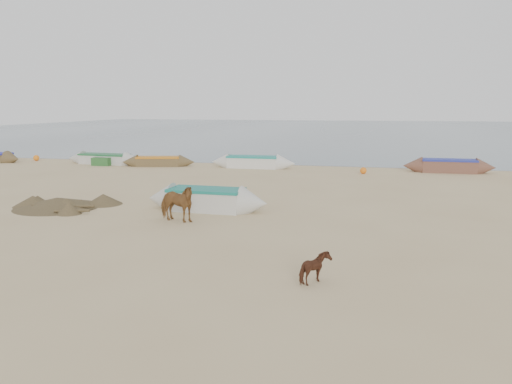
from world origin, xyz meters
The scene contains 9 objects.
ground centered at (0.00, 0.00, 0.00)m, with size 140.00×140.00×0.00m, color tan.
sea centered at (0.00, 82.00, 0.01)m, with size 160.00×160.00×0.00m, color slate.
cow_adult centered at (-2.81, 2.23, 0.75)m, with size 0.81×1.77×1.49m, color brown.
calf_front centered at (-1.62, 5.44, 0.45)m, with size 0.73×0.82×0.90m, color brown.
calf_right centered at (3.32, -3.51, 0.40)m, with size 0.80×0.69×0.81m, color #4E2919.
near_canoe centered at (-2.36, 4.57, 0.48)m, with size 5.47×1.46×0.97m, color beige, non-canonical shape.
debris_pile centered at (-9.11, 3.64, 0.22)m, with size 3.78×3.78×0.45m, color brown.
waterline_canoes centered at (-0.18, 19.83, 0.42)m, with size 56.13×4.63×0.91m.
beach_clutter centered at (4.33, 19.26, 0.30)m, with size 46.44×4.04×0.64m.
Camera 1 is at (4.60, -15.76, 4.51)m, focal length 35.00 mm.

